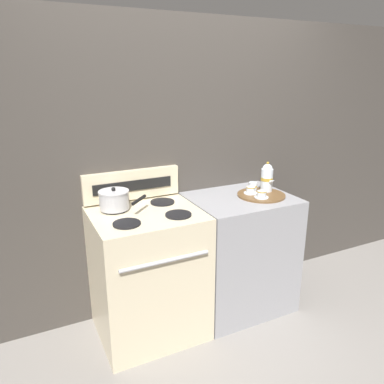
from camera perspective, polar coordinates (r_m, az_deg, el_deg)
The scene contains 11 objects.
ground_plane at distance 3.07m, azimuth 0.78°, elevation -18.19°, with size 6.00×6.00×0.00m, color gray.
wall_back at distance 2.88m, azimuth -2.15°, elevation 3.58°, with size 6.00×0.05×2.20m.
stove at distance 2.70m, azimuth -6.66°, elevation -12.26°, with size 0.72×0.65×0.93m.
control_panel at distance 2.73m, azimuth -9.12°, elevation 1.10°, with size 0.71×0.05×0.21m.
side_counter at distance 3.00m, azimuth 7.15°, elevation -9.11°, with size 0.76×0.62×0.92m.
saucepan at distance 2.56m, azimuth -11.73°, elevation -1.16°, with size 0.30×0.30×0.15m.
serving_tray at distance 2.87m, azimuth 10.49°, elevation -0.45°, with size 0.36×0.36×0.01m.
teapot at distance 2.92m, azimuth 11.36°, elevation 2.18°, with size 0.09×0.15×0.23m.
teacup_left at distance 2.78m, azimuth 10.56°, elevation -0.35°, with size 0.10×0.10×0.05m.
teacup_right at distance 2.86m, azimuth 8.92°, elevation 0.28°, with size 0.10×0.10×0.05m.
creamer_jug at distance 2.95m, azimuth 9.25°, elevation 0.89°, with size 0.07×0.07×0.06m.
Camera 1 is at (-1.13, -2.22, 1.80)m, focal length 35.00 mm.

